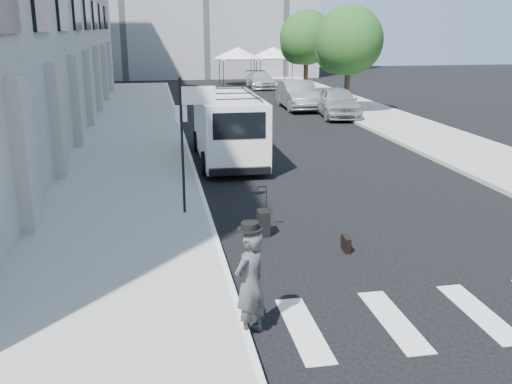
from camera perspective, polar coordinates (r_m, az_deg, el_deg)
name	(u,v)px	position (r m, az deg, el deg)	size (l,w,h in m)	color
ground	(312,257)	(12.65, 5.67, -6.44)	(120.00, 120.00, 0.00)	black
sidewalk_left	(134,132)	(27.65, -12.14, 5.88)	(4.50, 48.00, 0.15)	gray
sidewalk_right	(369,113)	(33.88, 11.24, 7.78)	(4.00, 56.00, 0.15)	gray
sign_pole	(191,117)	(14.61, -6.56, 7.43)	(1.03, 0.07, 3.50)	black
tree_near	(346,43)	(33.18, 9.02, 14.48)	(3.80, 3.83, 6.03)	black
tree_far	(305,40)	(41.79, 4.89, 14.93)	(3.80, 3.83, 6.03)	black
tent_left	(237,53)	(49.80, -1.87, 13.72)	(4.00, 4.00, 3.20)	black
tent_right	(273,53)	(50.85, 1.72, 13.77)	(4.00, 4.00, 3.20)	black
businessman	(250,283)	(9.21, -0.59, -9.12)	(0.66, 0.44, 1.82)	#3D3E40
briefcase	(346,244)	(13.00, 8.98, -5.12)	(0.12, 0.44, 0.34)	black
suitcase	(263,223)	(13.76, 0.75, -3.07)	(0.27, 0.42, 1.17)	black
cargo_van	(228,127)	(21.42, -2.86, 6.52)	(2.36, 6.55, 2.44)	silver
parked_car_a	(337,102)	(32.30, 8.14, 8.90)	(1.99, 4.95, 1.69)	#919398
parked_car_b	(298,95)	(35.32, 4.20, 9.65)	(1.81, 5.20, 1.71)	slate
parked_car_c	(260,80)	(47.54, 0.43, 11.15)	(1.89, 4.65, 1.35)	#A0A3A8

